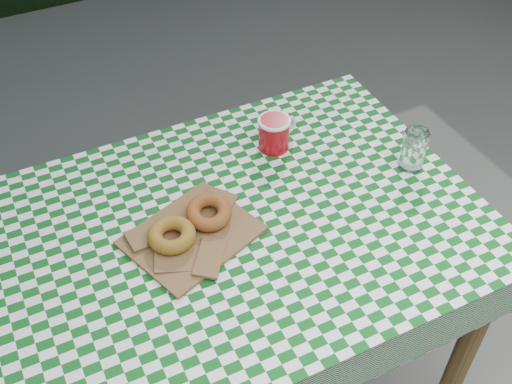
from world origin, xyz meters
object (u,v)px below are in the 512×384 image
table (226,321)px  drinking_glass (414,150)px  coffee_mug (274,134)px  paper_bag (192,235)px

table → drinking_glass: bearing=-1.3°
table → coffee_mug: (0.26, 0.22, 0.43)m
table → paper_bag: 0.39m
table → drinking_glass: size_ratio=10.96×
paper_bag → coffee_mug: size_ratio=1.71×
table → paper_bag: paper_bag is taller
table → paper_bag: (-0.07, 0.01, 0.39)m
table → drinking_glass: (0.55, -0.02, 0.44)m
paper_bag → drinking_glass: drinking_glass is taller
paper_bag → drinking_glass: 0.62m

